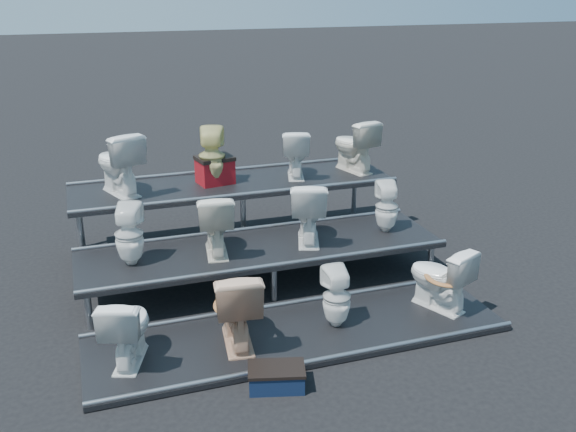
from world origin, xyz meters
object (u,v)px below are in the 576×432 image
object	(u,v)px
toilet_3	(439,277)
toilet_7	(387,207)
toilet_4	(129,235)
toilet_10	(295,153)
toilet_0	(127,328)
toilet_9	(212,156)
toilet_11	(354,145)
step_stool	(276,379)
toilet_8	(118,163)
red_crate	(215,172)
toilet_6	(308,211)
toilet_1	(236,305)
toilet_2	(337,297)
toilet_5	(215,223)

from	to	relation	value
toilet_3	toilet_7	xyz separation A→B (m)	(0.02, 1.30, 0.36)
toilet_4	toilet_10	size ratio (longest dim) A/B	1.04
toilet_0	toilet_3	bearing A→B (deg)	-160.59
toilet_9	toilet_11	distance (m)	2.00
toilet_9	toilet_11	world-z (taller)	toilet_9
toilet_0	step_stool	distance (m)	1.44
toilet_8	red_crate	bearing A→B (deg)	161.70
toilet_6	toilet_7	xyz separation A→B (m)	(1.03, 0.00, -0.06)
step_stool	toilet_1	bearing A→B (deg)	117.55
toilet_3	toilet_6	size ratio (longest dim) A/B	0.95
toilet_2	toilet_8	distance (m)	3.31
toilet_5	toilet_2	bearing A→B (deg)	134.22
toilet_3	toilet_9	world-z (taller)	toilet_9
toilet_5	toilet_11	bearing A→B (deg)	-141.94
toilet_2	toilet_3	distance (m)	1.18
toilet_8	toilet_11	size ratio (longest dim) A/B	1.08
toilet_7	step_stool	world-z (taller)	toilet_7
toilet_0	toilet_11	bearing A→B (deg)	-123.08
toilet_3	toilet_9	xyz separation A→B (m)	(-1.86, 2.60, 0.82)
toilet_1	toilet_6	world-z (taller)	toilet_6
toilet_4	step_stool	world-z (taller)	toilet_4
toilet_8	red_crate	distance (m)	1.24
toilet_2	toilet_7	distance (m)	1.81
toilet_6	red_crate	xyz separation A→B (m)	(-0.81, 1.35, 0.18)
toilet_9	toilet_3	bearing A→B (deg)	141.45
toilet_3	toilet_5	world-z (taller)	toilet_5
toilet_6	toilet_8	size ratio (longest dim) A/B	0.95
toilet_8	toilet_9	bearing A→B (deg)	159.59
toilet_9	toilet_10	size ratio (longest dim) A/B	1.15
toilet_5	toilet_11	xyz separation A→B (m)	(2.27, 1.30, 0.41)
toilet_9	red_crate	world-z (taller)	toilet_9
toilet_0	toilet_5	xyz separation A→B (m)	(1.12, 1.30, 0.41)
toilet_4	toilet_9	world-z (taller)	toilet_9
toilet_5	toilet_7	world-z (taller)	toilet_5
toilet_5	toilet_9	bearing A→B (deg)	-93.32
toilet_1	toilet_6	distance (m)	1.82
toilet_3	toilet_11	size ratio (longest dim) A/B	0.97
toilet_1	toilet_8	bearing A→B (deg)	-65.43
toilet_3	red_crate	distance (m)	3.27
toilet_7	toilet_9	bearing A→B (deg)	-21.35
toilet_9	toilet_2	bearing A→B (deg)	120.52
toilet_11	step_stool	size ratio (longest dim) A/B	1.52
toilet_9	toilet_8	bearing A→B (deg)	15.88
toilet_1	step_stool	size ratio (longest dim) A/B	1.67
toilet_4	toilet_6	size ratio (longest dim) A/B	0.91
toilet_6	step_stool	distance (m)	2.42
toilet_11	toilet_6	bearing A→B (deg)	34.30
toilet_4	toilet_6	world-z (taller)	toilet_6
toilet_8	step_stool	xyz separation A→B (m)	(0.98, -3.35, -1.17)
toilet_9	toilet_11	bearing A→B (deg)	-164.12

